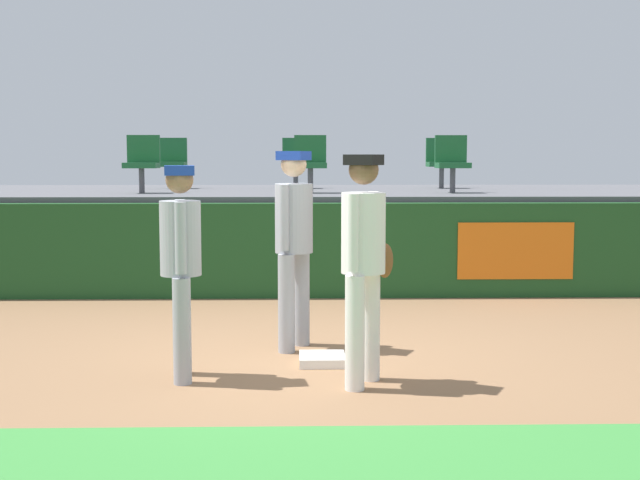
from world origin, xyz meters
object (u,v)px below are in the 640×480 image
player_coach_visitor (181,256)px  seat_back_left (172,160)px  player_fielder_home (365,253)px  first_base (323,359)px  seat_front_right (452,160)px  player_runner_visitor (294,235)px  seat_front_left (143,160)px  seat_back_center (296,160)px  seat_front_center (311,160)px  seat_back_right (441,160)px

player_coach_visitor → seat_back_left: size_ratio=2.08×
player_fielder_home → seat_back_left: (-2.63, 7.49, 0.71)m
first_base → seat_front_right: size_ratio=0.48×
seat_back_left → player_fielder_home: bearing=-70.6°
seat_back_left → player_runner_visitor: bearing=-71.5°
seat_front_left → seat_back_center: size_ratio=1.00×
player_runner_visitor → seat_front_right: size_ratio=2.23×
seat_front_left → seat_front_center: (2.43, -0.00, -0.00)m
player_coach_visitor → seat_front_center: bearing=160.1°
seat_back_left → seat_front_center: bearing=-38.4°
first_base → seat_front_right: bearing=68.0°
first_base → seat_back_left: seat_back_left is taller
player_runner_visitor → seat_back_right: seat_back_right is taller
player_runner_visitor → seat_front_left: bearing=-128.4°
seat_back_right → seat_front_center: (-2.21, -1.80, -0.00)m
player_fielder_home → player_coach_visitor: 1.49m
player_runner_visitor → seat_front_center: 4.46m
first_base → player_fielder_home: player_fielder_home is taller
seat_back_left → seat_front_right: bearing=-22.5°
seat_front_right → seat_back_left: bearing=157.5°
first_base → seat_front_right: seat_front_right is taller
player_runner_visitor → seat_front_center: bearing=-157.9°
seat_front_right → seat_front_center: size_ratio=1.00×
seat_front_right → player_runner_visitor: bearing=-117.3°
seat_front_right → seat_back_center: size_ratio=1.00×
player_runner_visitor → seat_back_right: (2.41, 6.20, 0.68)m
player_runner_visitor → seat_back_center: (-0.02, 6.20, 0.68)m
first_base → seat_back_right: bearing=72.4°
player_fielder_home → seat_front_right: bearing=-170.0°
player_fielder_home → seat_back_left: bearing=-133.9°
player_coach_visitor → player_runner_visitor: bearing=131.5°
seat_front_left → seat_back_left: bearing=84.9°
seat_front_right → seat_front_left: same height
seat_front_right → seat_back_right: bearing=85.6°
player_fielder_home → player_coach_visitor: player_fielder_home is taller
seat_front_right → seat_back_right: size_ratio=1.00×
player_coach_visitor → seat_front_left: bearing=-174.8°
seat_front_left → seat_back_right: same height
seat_back_right → seat_front_left: bearing=-158.8°
seat_back_left → seat_back_right: bearing=0.0°
seat_front_left → first_base: bearing=-63.6°
seat_front_right → player_fielder_home: bearing=-106.7°
seat_back_right → seat_back_left: bearing=-180.0°
first_base → player_runner_visitor: bearing=112.5°
seat_back_center → seat_back_left: bearing=180.0°
seat_back_right → first_base: bearing=-107.6°
player_coach_visitor → seat_front_left: seat_front_left is taller
seat_back_left → seat_back_center: bearing=-0.0°
seat_front_right → seat_front_left: size_ratio=1.00×
player_runner_visitor → seat_front_right: (2.28, 4.40, 0.68)m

